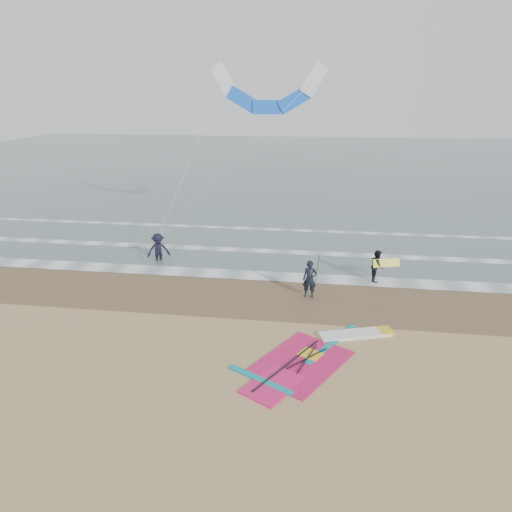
# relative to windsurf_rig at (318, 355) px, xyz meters

# --- Properties ---
(ground) EXTENTS (120.00, 120.00, 0.00)m
(ground) POSITION_rel_windsurf_rig_xyz_m (-1.10, -1.20, -0.04)
(ground) COLOR tan
(ground) RESTS_ON ground
(sea_water) EXTENTS (120.00, 80.00, 0.02)m
(sea_water) POSITION_rel_windsurf_rig_xyz_m (-1.10, 46.80, -0.03)
(sea_water) COLOR #47605E
(sea_water) RESTS_ON ground
(wet_sand_band) EXTENTS (120.00, 5.00, 0.01)m
(wet_sand_band) POSITION_rel_windsurf_rig_xyz_m (-1.10, 4.80, -0.03)
(wet_sand_band) COLOR brown
(wet_sand_band) RESTS_ON ground
(foam_waterline) EXTENTS (120.00, 9.15, 0.02)m
(foam_waterline) POSITION_rel_windsurf_rig_xyz_m (-1.10, 9.24, -0.01)
(foam_waterline) COLOR white
(foam_waterline) RESTS_ON ground
(windsurf_rig) EXTENTS (5.75, 5.45, 0.14)m
(windsurf_rig) POSITION_rel_windsurf_rig_xyz_m (0.00, 0.00, 0.00)
(windsurf_rig) COLOR white
(windsurf_rig) RESTS_ON ground
(person_standing) EXTENTS (0.63, 0.43, 1.70)m
(person_standing) POSITION_rel_windsurf_rig_xyz_m (-0.44, 4.85, 0.81)
(person_standing) COLOR black
(person_standing) RESTS_ON ground
(person_walking) EXTENTS (0.62, 0.78, 1.55)m
(person_walking) POSITION_rel_windsurf_rig_xyz_m (2.71, 7.18, 0.74)
(person_walking) COLOR black
(person_walking) RESTS_ON ground
(person_wading) EXTENTS (1.41, 1.15, 1.90)m
(person_wading) POSITION_rel_windsurf_rig_xyz_m (-8.64, 8.40, 0.91)
(person_wading) COLOR black
(person_wading) RESTS_ON ground
(held_pole) EXTENTS (0.17, 0.86, 1.82)m
(held_pole) POSITION_rel_windsurf_rig_xyz_m (-0.14, 4.85, 1.21)
(held_pole) COLOR black
(held_pole) RESTS_ON ground
(carried_kiteboard) EXTENTS (1.30, 0.51, 0.39)m
(carried_kiteboard) POSITION_rel_windsurf_rig_xyz_m (3.11, 7.08, 0.95)
(carried_kiteboard) COLOR yellow
(carried_kiteboard) RESTS_ON ground
(surf_kite) EXTENTS (8.68, 4.38, 8.96)m
(surf_kite) POSITION_rel_windsurf_rig_xyz_m (-3.25, 12.65, 8.53)
(surf_kite) COLOR white
(surf_kite) RESTS_ON ground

